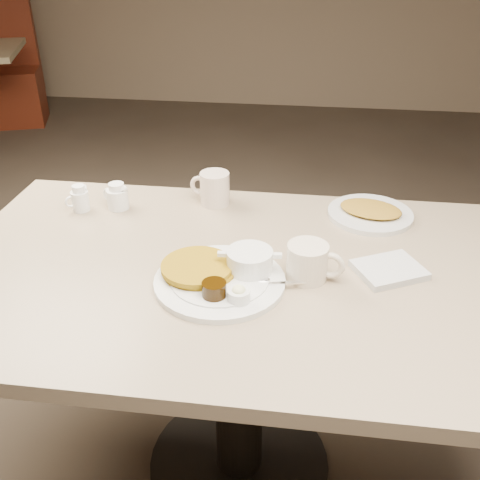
# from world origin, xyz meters

# --- Properties ---
(diner_table) EXTENTS (1.50, 0.90, 0.75)m
(diner_table) POSITION_xyz_m (0.00, 0.00, 0.58)
(diner_table) COLOR tan
(diner_table) RESTS_ON ground
(main_plate) EXTENTS (0.39, 0.34, 0.07)m
(main_plate) POSITION_xyz_m (-0.03, -0.06, 0.77)
(main_plate) COLOR white
(main_plate) RESTS_ON diner_table
(coffee_mug_near) EXTENTS (0.15, 0.11, 0.09)m
(coffee_mug_near) POSITION_xyz_m (0.17, -0.02, 0.80)
(coffee_mug_near) COLOR beige
(coffee_mug_near) RESTS_ON diner_table
(napkin) EXTENTS (0.20, 0.18, 0.02)m
(napkin) POSITION_xyz_m (0.37, 0.03, 0.76)
(napkin) COLOR beige
(napkin) RESTS_ON diner_table
(coffee_mug_far) EXTENTS (0.14, 0.11, 0.10)m
(coffee_mug_far) POSITION_xyz_m (-0.12, 0.35, 0.80)
(coffee_mug_far) COLOR beige
(coffee_mug_far) RESTS_ON diner_table
(creamer_left) EXTENTS (0.07, 0.07, 0.08)m
(creamer_left) POSITION_xyz_m (-0.51, 0.25, 0.79)
(creamer_left) COLOR white
(creamer_left) RESTS_ON diner_table
(creamer_right) EXTENTS (0.09, 0.07, 0.08)m
(creamer_right) POSITION_xyz_m (-0.41, 0.28, 0.79)
(creamer_right) COLOR white
(creamer_right) RESTS_ON diner_table
(hash_plate) EXTENTS (0.31, 0.31, 0.04)m
(hash_plate) POSITION_xyz_m (0.34, 0.33, 0.76)
(hash_plate) COLOR silver
(hash_plate) RESTS_ON diner_table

